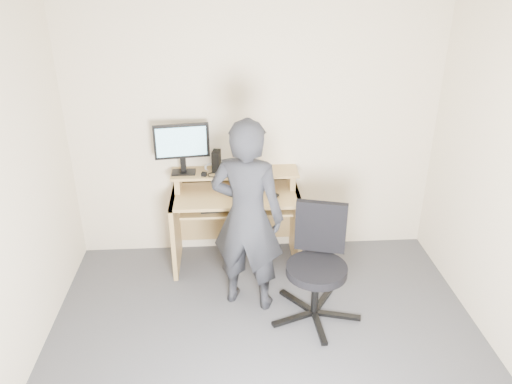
{
  "coord_description": "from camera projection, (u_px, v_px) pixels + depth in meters",
  "views": [
    {
      "loc": [
        -0.28,
        -2.75,
        2.77
      ],
      "look_at": [
        -0.03,
        1.05,
        0.95
      ],
      "focal_mm": 35.0,
      "sensor_mm": 36.0,
      "label": 1
    }
  ],
  "objects": [
    {
      "name": "charger",
      "position": [
        204.0,
        174.0,
        4.62
      ],
      "size": [
        0.06,
        0.05,
        0.03
      ],
      "primitive_type": "cube",
      "rotation": [
        0.0,
        0.0,
        -0.34
      ],
      "color": "black",
      "rests_on": "desk"
    },
    {
      "name": "person",
      "position": [
        247.0,
        217.0,
        4.05
      ],
      "size": [
        0.71,
        0.58,
        1.68
      ],
      "primitive_type": "imported",
      "rotation": [
        0.0,
        0.0,
        2.8
      ],
      "color": "black",
      "rests_on": "ground"
    },
    {
      "name": "travel_mug",
      "position": [
        255.0,
        164.0,
        4.67
      ],
      "size": [
        0.09,
        0.09,
        0.16
      ],
      "primitive_type": "cylinder",
      "rotation": [
        0.0,
        0.0,
        -0.2
      ],
      "color": "#B2B2B7",
      "rests_on": "desk"
    },
    {
      "name": "ground",
      "position": [
        270.0,
        369.0,
        3.69
      ],
      "size": [
        3.5,
        3.5,
        0.0
      ],
      "primitive_type": "plane",
      "color": "#4A4A4E",
      "rests_on": "ground"
    },
    {
      "name": "ceiling",
      "position": [
        275.0,
        11.0,
        2.61
      ],
      "size": [
        3.5,
        3.5,
        0.02
      ],
      "primitive_type": "cube",
      "color": "white",
      "rests_on": "back_wall"
    },
    {
      "name": "desk",
      "position": [
        236.0,
        209.0,
        4.81
      ],
      "size": [
        1.2,
        0.6,
        0.91
      ],
      "color": "tan",
      "rests_on": "ground"
    },
    {
      "name": "keyboard",
      "position": [
        225.0,
        206.0,
        4.61
      ],
      "size": [
        0.48,
        0.23,
        0.03
      ],
      "primitive_type": "cube",
      "rotation": [
        0.0,
        0.0,
        0.1
      ],
      "color": "black",
      "rests_on": "desk"
    },
    {
      "name": "mouse",
      "position": [
        274.0,
        195.0,
        4.58
      ],
      "size": [
        0.11,
        0.08,
        0.04
      ],
      "primitive_type": "ellipsoid",
      "rotation": [
        0.0,
        0.0,
        -0.18
      ],
      "color": "black",
      "rests_on": "desk"
    },
    {
      "name": "headphones",
      "position": [
        213.0,
        167.0,
        4.79
      ],
      "size": [
        0.17,
        0.17,
        0.06
      ],
      "primitive_type": "torus",
      "rotation": [
        0.26,
        0.0,
        -0.12
      ],
      "color": "silver",
      "rests_on": "desk"
    },
    {
      "name": "back_wall",
      "position": [
        255.0,
        132.0,
        4.72
      ],
      "size": [
        3.5,
        0.02,
        2.5
      ],
      "primitive_type": "cube",
      "color": "beige",
      "rests_on": "ground"
    },
    {
      "name": "office_chair",
      "position": [
        318.0,
        260.0,
        4.07
      ],
      "size": [
        0.75,
        0.73,
        0.95
      ],
      "rotation": [
        0.0,
        0.0,
        -0.27
      ],
      "color": "black",
      "rests_on": "ground"
    },
    {
      "name": "monitor",
      "position": [
        182.0,
        144.0,
        4.56
      ],
      "size": [
        0.51,
        0.14,
        0.48
      ],
      "rotation": [
        0.0,
        0.0,
        0.14
      ],
      "color": "black",
      "rests_on": "desk"
    },
    {
      "name": "smartphone",
      "position": [
        264.0,
        171.0,
        4.71
      ],
      "size": [
        0.08,
        0.14,
        0.01
      ],
      "primitive_type": "cube",
      "rotation": [
        0.0,
        0.0,
        -0.12
      ],
      "color": "black",
      "rests_on": "desk"
    },
    {
      "name": "external_drive",
      "position": [
        216.0,
        161.0,
        4.69
      ],
      "size": [
        0.09,
        0.14,
        0.2
      ],
      "primitive_type": "cube",
      "rotation": [
        0.0,
        0.0,
        -0.16
      ],
      "color": "black",
      "rests_on": "desk"
    }
  ]
}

